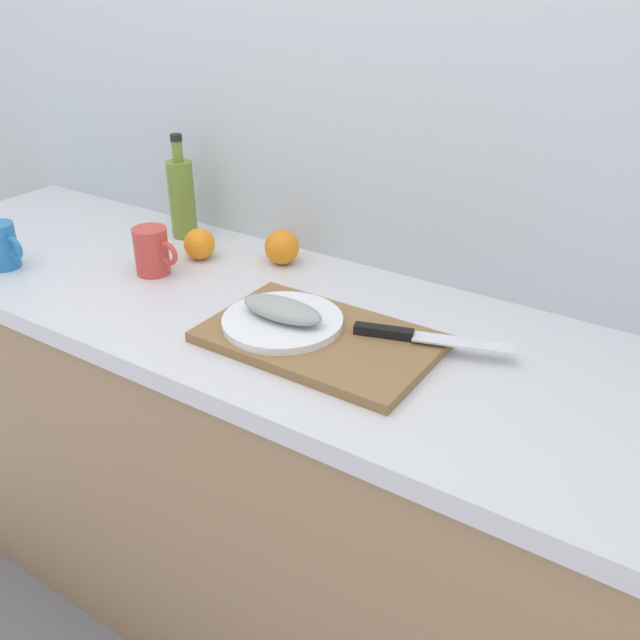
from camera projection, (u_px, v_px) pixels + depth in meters
name	position (u px, v px, depth m)	size (l,w,h in m)	color
ground_plane	(263.00, 599.00, 1.87)	(12.00, 12.00, 0.00)	slate
back_wall	(331.00, 103.00, 1.52)	(3.20, 0.05, 2.50)	silver
kitchen_counter	(255.00, 470.00, 1.66)	(2.00, 0.60, 0.90)	#9E7A56
cutting_board	(320.00, 339.00, 1.29)	(0.43, 0.26, 0.02)	olive
white_plate	(283.00, 321.00, 1.31)	(0.23, 0.23, 0.01)	white
fish_fillet	(282.00, 309.00, 1.30)	(0.17, 0.07, 0.04)	#999E99
chef_knife	(412.00, 336.00, 1.26)	(0.28, 0.12, 0.02)	silver
olive_oil_bottle	(182.00, 197.00, 1.73)	(0.06, 0.06, 0.26)	olive
coffee_mug_0	(151.00, 252.00, 1.54)	(0.12, 0.08, 0.11)	#CC3F38
coffee_mug_1	(2.00, 246.00, 1.58)	(0.11, 0.07, 0.10)	#2672B2
orange_0	(199.00, 244.00, 1.63)	(0.07, 0.07, 0.07)	orange
orange_1	(282.00, 247.00, 1.60)	(0.08, 0.08, 0.08)	orange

